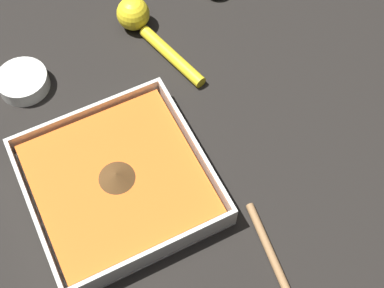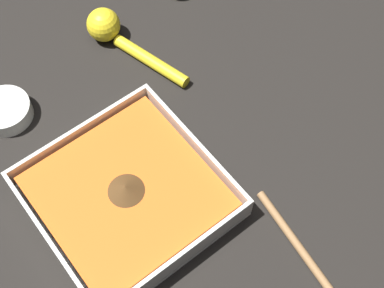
% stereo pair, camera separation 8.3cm
% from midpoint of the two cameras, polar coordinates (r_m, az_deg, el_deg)
% --- Properties ---
extents(ground_plane, '(4.00, 4.00, 0.00)m').
position_cam_midpoint_polar(ground_plane, '(0.83, -5.77, -4.60)').
color(ground_plane, black).
extents(square_dish, '(0.26, 0.26, 0.05)m').
position_cam_midpoint_polar(square_dish, '(0.81, -4.96, -4.42)').
color(square_dish, silver).
rests_on(square_dish, ground_plane).
extents(spice_bowl, '(0.09, 0.09, 0.03)m').
position_cam_midpoint_polar(spice_bowl, '(0.94, -15.19, 6.21)').
color(spice_bowl, silver).
rests_on(spice_bowl, ground_plane).
extents(lemon_squeezer, '(0.09, 0.21, 0.06)m').
position_cam_midpoint_polar(lemon_squeezer, '(0.97, -2.87, 12.52)').
color(lemon_squeezer, yellow).
rests_on(lemon_squeezer, ground_plane).
extents(wooden_spoon, '(0.05, 0.21, 0.01)m').
position_cam_midpoint_polar(wooden_spoon, '(0.78, 12.65, -14.17)').
color(wooden_spoon, olive).
rests_on(wooden_spoon, ground_plane).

